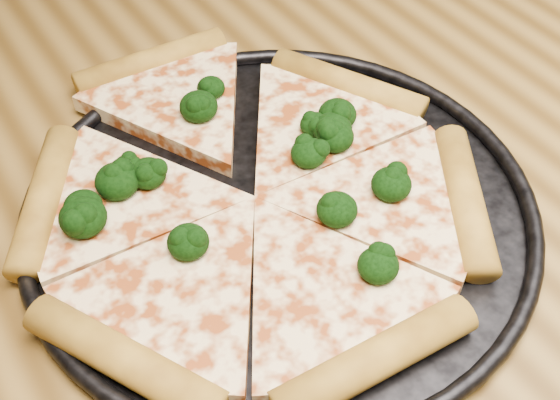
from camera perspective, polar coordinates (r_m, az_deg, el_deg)
dining_table at (r=0.63m, az=8.28°, el=-3.46°), size 1.20×0.90×0.75m
pizza_pan at (r=0.52m, az=0.00°, el=-0.62°), size 0.37×0.37×0.02m
pizza at (r=0.51m, az=-2.31°, el=0.50°), size 0.35×0.36×0.03m
broccoli_florets at (r=0.52m, az=-2.96°, el=2.50°), size 0.23×0.24×0.02m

